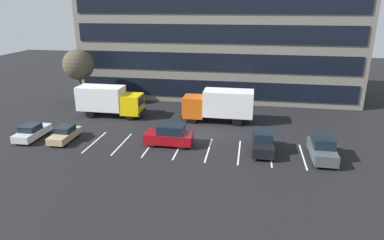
% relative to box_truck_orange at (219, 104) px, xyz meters
% --- Properties ---
extents(ground_plane, '(120.00, 120.00, 0.00)m').
position_rel_box_truck_orange_xyz_m(ground_plane, '(-1.55, -4.83, -2.08)').
color(ground_plane, black).
extents(office_building, '(38.06, 11.72, 14.40)m').
position_rel_box_truck_orange_xyz_m(office_building, '(-1.55, 13.12, 5.12)').
color(office_building, slate).
rests_on(office_building, ground_plane).
extents(lot_markings, '(19.74, 5.40, 0.01)m').
position_rel_box_truck_orange_xyz_m(lot_markings, '(-1.55, -8.15, -2.07)').
color(lot_markings, silver).
rests_on(lot_markings, ground_plane).
extents(box_truck_orange, '(7.96, 2.64, 3.69)m').
position_rel_box_truck_orange_xyz_m(box_truck_orange, '(0.00, 0.00, 0.00)').
color(box_truck_orange, '#D85914').
rests_on(box_truck_orange, ground_plane).
extents(box_truck_yellow, '(7.76, 2.57, 3.60)m').
position_rel_box_truck_orange_xyz_m(box_truck_yellow, '(-13.05, -0.19, -0.05)').
color(box_truck_yellow, yellow).
rests_on(box_truck_yellow, ground_plane).
extents(suv_black, '(1.86, 4.40, 1.99)m').
position_rel_box_truck_orange_xyz_m(suv_black, '(4.73, -7.71, -1.12)').
color(suv_black, black).
rests_on(suv_black, ground_plane).
extents(sedan_silver, '(1.77, 4.23, 1.51)m').
position_rel_box_truck_orange_xyz_m(sedan_silver, '(-17.82, -8.36, -1.36)').
color(sedan_silver, silver).
rests_on(sedan_silver, ground_plane).
extents(sedan_tan, '(1.66, 3.98, 1.42)m').
position_rel_box_truck_orange_xyz_m(sedan_tan, '(-14.35, -8.24, -1.40)').
color(sedan_tan, tan).
rests_on(sedan_tan, ground_plane).
extents(suv_charcoal, '(1.91, 4.50, 2.04)m').
position_rel_box_truck_orange_xyz_m(suv_charcoal, '(9.73, -8.35, -1.09)').
color(suv_charcoal, '#474C51').
rests_on(suv_charcoal, ground_plane).
extents(suv_maroon, '(4.54, 1.92, 2.05)m').
position_rel_box_truck_orange_xyz_m(suv_maroon, '(-3.94, -7.65, -1.09)').
color(suv_maroon, maroon).
rests_on(suv_maroon, ground_plane).
extents(bare_tree, '(3.93, 3.93, 7.36)m').
position_rel_box_truck_orange_xyz_m(bare_tree, '(-18.55, 3.64, 3.31)').
color(bare_tree, '#473323').
rests_on(bare_tree, ground_plane).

